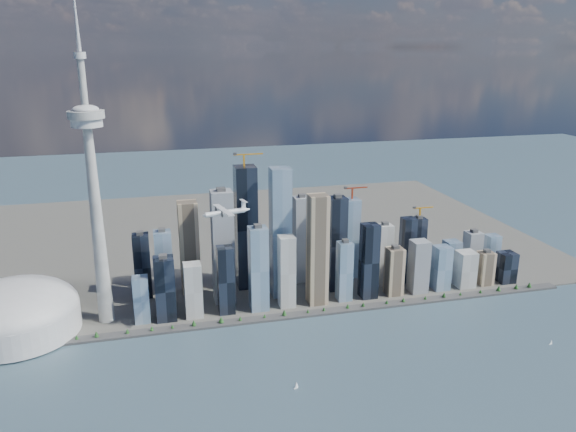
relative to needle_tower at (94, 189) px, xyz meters
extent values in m
plane|color=#324B58|center=(300.00, -310.00, -235.84)|extent=(4000.00, 4000.00, 0.00)
cube|color=#383838|center=(300.00, -60.00, -233.84)|extent=(1100.00, 22.00, 4.00)
cube|color=#4C4C47|center=(300.00, 390.00, -234.34)|extent=(1400.00, 900.00, 3.00)
cylinder|color=#3F2D1E|center=(-90.00, -60.00, -230.64)|extent=(1.00, 1.00, 2.40)
cone|color=#1F491A|center=(-90.00, -60.00, -227.04)|extent=(7.20, 7.20, 8.00)
cylinder|color=#3F2D1E|center=(-3.33, -60.00, -230.64)|extent=(1.00, 1.00, 2.40)
cone|color=#1F491A|center=(-3.33, -60.00, -227.04)|extent=(7.20, 7.20, 8.00)
cylinder|color=#3F2D1E|center=(83.33, -60.00, -230.64)|extent=(1.00, 1.00, 2.40)
cone|color=#1F491A|center=(83.33, -60.00, -227.04)|extent=(7.20, 7.20, 8.00)
cylinder|color=#3F2D1E|center=(170.00, -60.00, -230.64)|extent=(1.00, 1.00, 2.40)
cone|color=#1F491A|center=(170.00, -60.00, -227.04)|extent=(7.20, 7.20, 8.00)
cylinder|color=#3F2D1E|center=(256.67, -60.00, -230.64)|extent=(1.00, 1.00, 2.40)
cone|color=#1F491A|center=(256.67, -60.00, -227.04)|extent=(7.20, 7.20, 8.00)
cylinder|color=#3F2D1E|center=(343.33, -60.00, -230.64)|extent=(1.00, 1.00, 2.40)
cone|color=#1F491A|center=(343.33, -60.00, -227.04)|extent=(7.20, 7.20, 8.00)
cylinder|color=#3F2D1E|center=(430.00, -60.00, -230.64)|extent=(1.00, 1.00, 2.40)
cone|color=#1F491A|center=(430.00, -60.00, -227.04)|extent=(7.20, 7.20, 8.00)
cylinder|color=#3F2D1E|center=(516.67, -60.00, -230.64)|extent=(1.00, 1.00, 2.40)
cone|color=#1F491A|center=(516.67, -60.00, -227.04)|extent=(7.20, 7.20, 8.00)
cylinder|color=#3F2D1E|center=(603.33, -60.00, -230.64)|extent=(1.00, 1.00, 2.40)
cone|color=#1F491A|center=(603.33, -60.00, -227.04)|extent=(7.20, 7.20, 8.00)
cylinder|color=#3F2D1E|center=(690.00, -60.00, -230.64)|extent=(1.00, 1.00, 2.40)
cone|color=#1F491A|center=(690.00, -60.00, -227.04)|extent=(7.20, 7.20, 8.00)
cylinder|color=#3F2D1E|center=(776.67, -60.00, -230.64)|extent=(1.00, 1.00, 2.40)
cone|color=#1F491A|center=(776.67, -60.00, -227.04)|extent=(7.20, 7.20, 8.00)
cube|color=black|center=(100.00, -20.00, -176.55)|extent=(34.00, 34.00, 112.58)
cube|color=#7FA1C0|center=(100.00, 30.00, -161.20)|extent=(30.00, 30.00, 143.28)
cube|color=beige|center=(150.00, -20.00, -184.22)|extent=(30.00, 30.00, 97.23)
cube|color=tan|center=(150.00, 85.00, -143.29)|extent=(36.00, 36.00, 179.11)
cube|color=gray|center=(205.00, 30.00, -127.93)|extent=(38.00, 38.00, 209.81)
cube|color=black|center=(205.00, -20.00, -171.43)|extent=(28.00, 28.00, 122.82)
cube|color=#7FA1C0|center=(260.00, -20.00, -156.08)|extent=(32.00, 32.00, 153.52)
cube|color=black|center=(260.00, 85.00, -112.58)|extent=(40.00, 40.00, 240.51)
cube|color=#7FA1C0|center=(315.00, 30.00, -110.02)|extent=(36.00, 36.00, 245.63)
cube|color=beige|center=(315.00, -20.00, -166.31)|extent=(28.00, 28.00, 133.05)
cube|color=tan|center=(370.00, -20.00, -130.49)|extent=(34.00, 34.00, 204.69)
cube|color=gray|center=(370.00, 85.00, -145.84)|extent=(30.00, 30.00, 173.99)
cube|color=black|center=(425.00, 30.00, -140.73)|extent=(32.00, 32.00, 184.22)
cube|color=#7FA1C0|center=(425.00, -20.00, -176.55)|extent=(26.00, 26.00, 112.58)
cube|color=black|center=(475.00, -20.00, -161.20)|extent=(30.00, 30.00, 143.28)
cube|color=#7FA1C0|center=(475.00, 85.00, -150.96)|extent=(34.00, 34.00, 163.75)
cube|color=beige|center=(525.00, 30.00, -171.43)|extent=(28.00, 28.00, 122.82)
cube|color=tan|center=(525.00, -20.00, -186.78)|extent=(30.00, 30.00, 92.11)
cube|color=gray|center=(575.00, -20.00, -181.67)|extent=(32.00, 32.00, 102.35)
cube|color=black|center=(575.00, 30.00, -166.31)|extent=(26.00, 26.00, 133.05)
cube|color=#7FA1C0|center=(625.00, -20.00, -189.34)|extent=(30.00, 30.00, 86.99)
cube|color=black|center=(625.00, 85.00, -176.55)|extent=(28.00, 28.00, 112.58)
cube|color=#7FA1C0|center=(675.00, 30.00, -194.46)|extent=(30.00, 30.00, 76.76)
cube|color=beige|center=(675.00, -20.00, -197.02)|extent=(34.00, 34.00, 71.64)
cube|color=tan|center=(720.00, -20.00, -199.58)|extent=(28.00, 28.00, 66.52)
cube|color=gray|center=(720.00, 30.00, -186.78)|extent=(30.00, 30.00, 92.11)
cube|color=black|center=(765.00, -20.00, -202.13)|extent=(32.00, 32.00, 61.41)
cube|color=#7FA1C0|center=(765.00, 30.00, -191.90)|extent=(26.00, 26.00, 81.88)
cube|color=black|center=(60.00, 85.00, -171.43)|extent=(30.00, 30.00, 122.82)
cube|color=#7FA1C0|center=(60.00, -20.00, -191.90)|extent=(26.00, 26.00, 81.88)
cube|color=orange|center=(260.00, 85.00, 18.67)|extent=(3.00, 3.00, 22.00)
cube|color=orange|center=(268.25, 85.00, 29.67)|extent=(55.00, 2.20, 2.20)
cube|color=#383838|center=(243.50, 85.00, 31.67)|extent=(6.00, 4.00, 4.00)
cube|color=#9E2F16|center=(475.00, 85.00, -58.09)|extent=(3.00, 3.00, 22.00)
cube|color=#9E2F16|center=(482.20, 85.00, -47.09)|extent=(48.00, 2.20, 2.20)
cube|color=#383838|center=(460.60, 85.00, -45.09)|extent=(6.00, 4.00, 4.00)
cube|color=orange|center=(625.00, 85.00, -109.26)|extent=(3.00, 3.00, 22.00)
cube|color=orange|center=(631.75, 85.00, -98.26)|extent=(45.00, 2.20, 2.20)
cube|color=#383838|center=(611.50, 85.00, -96.26)|extent=(6.00, 4.00, 4.00)
cone|color=gray|center=(0.00, 0.00, -62.84)|extent=(26.00, 26.00, 340.00)
cylinder|color=silver|center=(0.00, 0.00, 107.16)|extent=(48.00, 48.00, 14.00)
cylinder|color=gray|center=(0.00, 0.00, 119.16)|extent=(56.00, 56.00, 12.00)
ellipsoid|color=silver|center=(0.00, 0.00, 127.16)|extent=(40.00, 40.00, 14.00)
cylinder|color=gray|center=(0.00, 0.00, 167.16)|extent=(11.00, 11.00, 80.00)
cylinder|color=silver|center=(0.00, 0.00, 207.16)|extent=(18.00, 18.00, 10.00)
cone|color=silver|center=(0.00, 0.00, 265.16)|extent=(7.00, 7.00, 105.00)
cylinder|color=silver|center=(-140.00, -10.00, -210.84)|extent=(200.00, 200.00, 44.00)
ellipsoid|color=silver|center=(-140.00, -10.00, -188.84)|extent=(200.00, 200.00, 84.00)
cylinder|color=silver|center=(195.84, -115.35, -20.05)|extent=(63.30, 21.66, 7.77)
cone|color=silver|center=(163.88, -122.66, -20.05)|extent=(10.02, 9.47, 7.77)
cone|color=silver|center=(229.00, -107.77, -20.05)|extent=(13.57, 10.29, 7.77)
cube|color=silver|center=(193.48, -115.89, -15.92)|extent=(24.64, 68.47, 1.21)
cylinder|color=silver|center=(196.46, -128.92, -17.87)|extent=(14.00, 7.24, 4.37)
cylinder|color=silver|center=(190.50, -102.87, -17.87)|extent=(14.00, 7.24, 4.37)
cylinder|color=#3F3F3F|center=(189.35, -130.54, -17.87)|extent=(2.52, 9.55, 9.72)
cylinder|color=#3F3F3F|center=(183.39, -104.50, -17.87)|extent=(2.52, 9.55, 9.72)
cube|color=silver|center=(225.44, -108.58, -12.28)|extent=(6.85, 2.46, 13.36)
cube|color=silver|center=(225.44, -108.58, -5.48)|extent=(10.08, 22.50, 0.85)
cube|color=white|center=(266.19, -271.18, -235.39)|extent=(6.96, 4.59, 0.90)
cylinder|color=#999999|center=(266.19, -271.18, -230.24)|extent=(0.27, 0.27, 10.08)
cube|color=white|center=(691.95, -253.46, -235.47)|extent=(5.77, 2.70, 0.74)
cylinder|color=#999999|center=(691.95, -253.46, -231.21)|extent=(0.22, 0.22, 8.33)
camera|label=1|loc=(91.05, -925.66, 219.06)|focal=35.00mm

